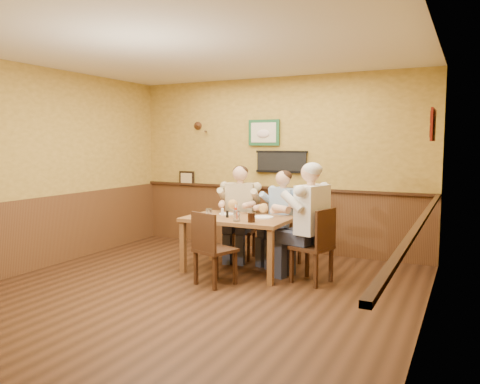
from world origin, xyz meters
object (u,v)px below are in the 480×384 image
(chair_back_left, at_px, (241,230))
(hot_sauce_bottle, at_px, (236,212))
(chair_near_side, at_px, (215,248))
(diner_tan_shirt, at_px, (241,217))
(water_glass_left, at_px, (209,214))
(salt_shaker, at_px, (222,212))
(diner_white_elder, at_px, (312,229))
(cola_tumbler, at_px, (251,218))
(chair_right_end, at_px, (312,245))
(chair_back_right, at_px, (284,235))
(pepper_shaker, at_px, (227,214))
(water_glass_mid, at_px, (237,216))
(diner_blue_polo, at_px, (284,222))
(dining_table, at_px, (238,224))

(chair_back_left, xyz_separation_m, hot_sauce_bottle, (0.30, -0.75, 0.39))
(chair_near_side, relative_size, hot_sauce_bottle, 5.66)
(diner_tan_shirt, height_order, water_glass_left, diner_tan_shirt)
(salt_shaker, bearing_deg, chair_back_left, 92.16)
(chair_back_left, relative_size, diner_white_elder, 0.65)
(cola_tumbler, bearing_deg, chair_near_side, -130.94)
(diner_tan_shirt, bearing_deg, chair_right_end, -38.98)
(chair_back_right, height_order, diner_tan_shirt, diner_tan_shirt)
(chair_near_side, relative_size, diner_tan_shirt, 0.72)
(salt_shaker, bearing_deg, chair_near_side, -68.07)
(chair_back_right, xyz_separation_m, pepper_shaker, (-0.53, -0.75, 0.37))
(water_glass_left, bearing_deg, water_glass_mid, -4.08)
(diner_blue_polo, xyz_separation_m, salt_shaker, (-0.68, -0.61, 0.19))
(diner_blue_polo, relative_size, pepper_shaker, 13.10)
(salt_shaker, height_order, pepper_shaker, salt_shaker)
(chair_back_left, xyz_separation_m, water_glass_mid, (0.42, -0.95, 0.37))
(salt_shaker, distance_m, pepper_shaker, 0.20)
(dining_table, distance_m, diner_blue_polo, 0.77)
(chair_back_right, height_order, cola_tumbler, cola_tumbler)
(chair_right_end, xyz_separation_m, water_glass_mid, (-0.93, -0.24, 0.34))
(dining_table, bearing_deg, pepper_shaker, -141.98)
(chair_back_left, distance_m, pepper_shaker, 0.85)
(chair_right_end, bearing_deg, salt_shaker, -79.09)
(chair_right_end, height_order, diner_tan_shirt, diner_tan_shirt)
(chair_back_left, xyz_separation_m, diner_blue_polo, (0.70, -0.01, 0.17))
(chair_right_end, relative_size, diner_blue_polo, 0.78)
(dining_table, relative_size, salt_shaker, 14.15)
(water_glass_left, xyz_separation_m, cola_tumbler, (0.64, -0.03, -0.00))
(water_glass_mid, bearing_deg, chair_near_side, -106.46)
(water_glass_mid, bearing_deg, diner_blue_polo, 73.13)
(chair_back_left, relative_size, cola_tumbler, 7.30)
(chair_right_end, relative_size, cola_tumbler, 7.81)
(salt_shaker, bearing_deg, cola_tumbler, -29.27)
(chair_back_right, relative_size, salt_shaker, 8.63)
(chair_back_right, bearing_deg, chair_right_end, -24.26)
(salt_shaker, relative_size, pepper_shaker, 1.06)
(chair_back_left, relative_size, diner_tan_shirt, 0.70)
(chair_back_left, relative_size, chair_back_right, 1.04)
(chair_back_left, bearing_deg, diner_white_elder, -38.98)
(chair_right_end, bearing_deg, dining_table, -77.70)
(salt_shaker, bearing_deg, pepper_shaker, -42.67)
(diner_tan_shirt, bearing_deg, pepper_shaker, -88.20)
(chair_right_end, height_order, water_glass_mid, chair_right_end)
(diner_white_elder, bearing_deg, pepper_shaker, -72.85)
(water_glass_left, height_order, pepper_shaker, water_glass_left)
(chair_right_end, bearing_deg, pepper_shaker, -72.85)
(chair_back_left, distance_m, salt_shaker, 0.71)
(dining_table, distance_m, cola_tumbler, 0.47)
(diner_tan_shirt, bearing_deg, diner_white_elder, -38.98)
(chair_near_side, xyz_separation_m, salt_shaker, (-0.28, 0.71, 0.34))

